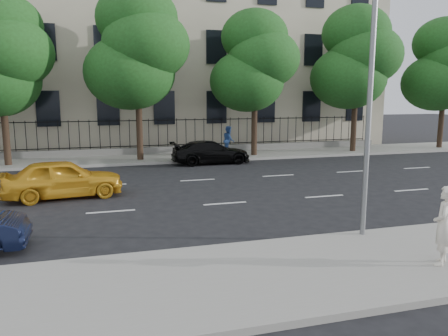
% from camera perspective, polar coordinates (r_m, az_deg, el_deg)
% --- Properties ---
extents(ground, '(120.00, 120.00, 0.00)m').
position_cam_1_polar(ground, '(13.51, 3.10, -7.18)').
color(ground, black).
rests_on(ground, ground).
extents(near_sidewalk, '(60.00, 4.00, 0.15)m').
position_cam_1_polar(near_sidewalk, '(10.01, 10.83, -13.04)').
color(near_sidewalk, gray).
rests_on(near_sidewalk, ground).
extents(far_sidewalk, '(60.00, 4.00, 0.15)m').
position_cam_1_polar(far_sidewalk, '(26.83, -6.76, 1.38)').
color(far_sidewalk, gray).
rests_on(far_sidewalk, ground).
extents(lane_markings, '(49.60, 4.62, 0.01)m').
position_cam_1_polar(lane_markings, '(17.91, -1.90, -2.93)').
color(lane_markings, silver).
rests_on(lane_markings, ground).
extents(masonry_building, '(34.60, 12.11, 18.50)m').
position_cam_1_polar(masonry_building, '(35.77, -9.52, 17.75)').
color(masonry_building, beige).
rests_on(masonry_building, ground).
extents(iron_fence, '(30.00, 0.50, 2.20)m').
position_cam_1_polar(iron_fence, '(28.42, -7.34, 3.00)').
color(iron_fence, slate).
rests_on(iron_fence, far_sidewalk).
extents(street_light, '(0.25, 3.32, 8.05)m').
position_cam_1_polar(street_light, '(12.50, 17.42, 14.92)').
color(street_light, slate).
rests_on(street_light, near_sidewalk).
extents(tree_b, '(5.53, 5.12, 8.97)m').
position_cam_1_polar(tree_b, '(26.06, -27.14, 12.89)').
color(tree_b, '#382619').
rests_on(tree_b, far_sidewalk).
extents(tree_c, '(5.89, 5.50, 9.80)m').
position_cam_1_polar(tree_c, '(25.79, -11.26, 15.05)').
color(tree_c, '#382619').
rests_on(tree_c, far_sidewalk).
extents(tree_d, '(5.34, 4.94, 8.84)m').
position_cam_1_polar(tree_d, '(27.28, 4.03, 13.70)').
color(tree_d, '#382619').
rests_on(tree_d, far_sidewalk).
extents(tree_e, '(5.71, 5.31, 9.46)m').
position_cam_1_polar(tree_e, '(30.41, 16.89, 13.58)').
color(tree_e, '#382619').
rests_on(tree_e, far_sidewalk).
extents(tree_f, '(5.52, 5.12, 9.01)m').
position_cam_1_polar(tree_f, '(34.65, 26.85, 11.91)').
color(tree_f, '#382619').
rests_on(tree_f, far_sidewalk).
extents(yellow_taxi, '(4.55, 2.29, 1.49)m').
position_cam_1_polar(yellow_taxi, '(17.61, -20.27, -1.30)').
color(yellow_taxi, gold).
rests_on(yellow_taxi, ground).
extents(black_sedan, '(4.49, 1.88, 1.30)m').
position_cam_1_polar(black_sedan, '(24.68, -1.72, 2.07)').
color(black_sedan, black).
rests_on(black_sedan, ground).
extents(woman_near, '(0.77, 0.75, 1.78)m').
position_cam_1_polar(woman_near, '(10.87, 26.76, -6.71)').
color(woman_near, beige).
rests_on(woman_near, near_sidewalk).
extents(pedestrian_far, '(0.80, 0.96, 1.77)m').
position_cam_1_polar(pedestrian_far, '(27.48, 0.62, 3.67)').
color(pedestrian_far, '#30549A').
rests_on(pedestrian_far, far_sidewalk).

